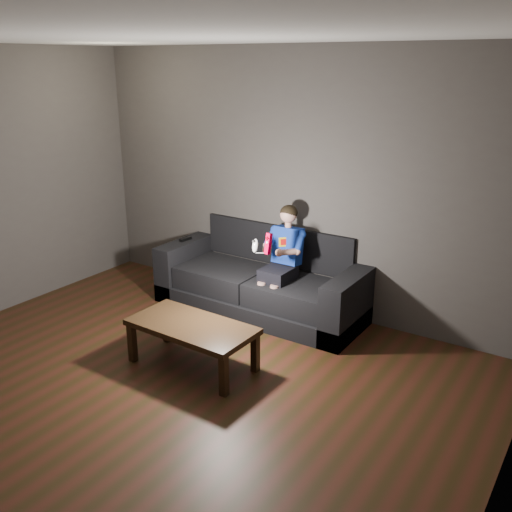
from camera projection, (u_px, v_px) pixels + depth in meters
The scene contains 10 objects.
floor at pixel (127, 413), 4.33m from camera, with size 5.00×5.00×0.00m, color black.
back_wall at pixel (295, 182), 5.86m from camera, with size 5.00×0.04×2.70m, color #413C39.
right_wall at pixel (499, 337), 2.58m from camera, with size 0.04×5.00×2.70m, color #413C39.
ceiling at pixel (94, 32), 3.45m from camera, with size 5.00×5.00×0.02m, color silver.
sofa at pixel (265, 283), 6.08m from camera, with size 2.25×0.97×0.87m.
child at pixel (283, 252), 5.76m from camera, with size 0.42×0.52×1.04m.
wii_remote_red at pixel (268, 244), 5.33m from camera, with size 0.06×0.08×0.20m.
nunchuk_white at pixel (255, 246), 5.43m from camera, with size 0.06×0.09×0.14m.
wii_remote_black at pixel (186, 239), 6.43m from camera, with size 0.05×0.16×0.03m.
coffee_table at pixel (192, 330), 4.89m from camera, with size 1.12×0.58×0.40m.
Camera 1 is at (2.86, -2.55, 2.54)m, focal length 40.00 mm.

